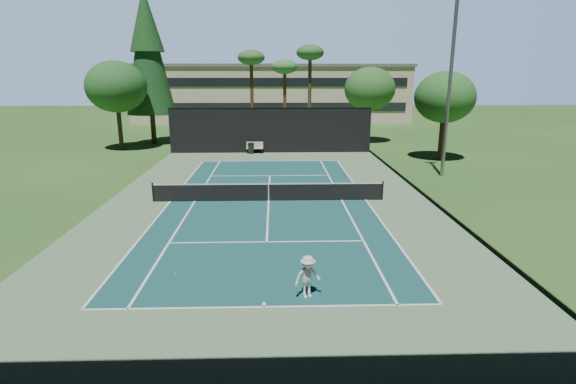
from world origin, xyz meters
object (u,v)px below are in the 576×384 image
at_px(park_bench, 255,147).
at_px(tennis_net, 269,191).
at_px(tennis_ball_c, 317,186).
at_px(player, 308,277).
at_px(tennis_ball_b, 264,198).
at_px(tennis_ball_a, 175,274).
at_px(trash_bin, 251,148).
at_px(tennis_ball_d, 165,192).

bearing_deg(park_bench, tennis_net, -84.82).
distance_m(tennis_ball_c, park_bench, 13.35).
height_order(player, tennis_ball_b, player).
bearing_deg(tennis_ball_a, trash_bin, 86.74).
bearing_deg(tennis_ball_b, tennis_net, -65.47).
bearing_deg(trash_bin, tennis_ball_b, -84.22).
distance_m(tennis_ball_d, trash_bin, 14.19).
height_order(player, park_bench, player).
distance_m(tennis_ball_a, tennis_ball_c, 14.13).
bearing_deg(tennis_ball_b, tennis_ball_a, -106.38).
bearing_deg(trash_bin, tennis_ball_c, -68.73).
height_order(player, tennis_ball_c, player).
bearing_deg(tennis_ball_a, park_bench, 86.02).
height_order(tennis_net, tennis_ball_b, tennis_net).
distance_m(tennis_ball_b, tennis_ball_c, 4.23).
relative_size(tennis_ball_a, tennis_ball_c, 0.90).
height_order(tennis_ball_b, park_bench, park_bench).
bearing_deg(player, tennis_ball_c, 62.35).
bearing_deg(tennis_ball_c, player, -96.54).
bearing_deg(player, park_bench, 74.82).
distance_m(tennis_ball_d, park_bench, 14.53).
height_order(tennis_ball_a, tennis_ball_c, tennis_ball_c).
height_order(tennis_ball_b, tennis_ball_c, same).
distance_m(tennis_ball_c, trash_bin, 13.24).
distance_m(player, tennis_ball_a, 4.94).
distance_m(player, park_bench, 27.17).
height_order(tennis_ball_a, tennis_ball_b, tennis_ball_b).
relative_size(tennis_net, tennis_ball_d, 173.18).
bearing_deg(tennis_ball_c, tennis_ball_d, -173.06).
distance_m(tennis_ball_b, trash_bin, 15.08).
relative_size(tennis_ball_b, park_bench, 0.05).
relative_size(tennis_net, player, 9.18).
bearing_deg(trash_bin, player, -83.30).
xyz_separation_m(tennis_ball_b, tennis_ball_c, (3.28, 2.67, -0.00)).
distance_m(player, trash_bin, 26.96).
relative_size(tennis_ball_d, park_bench, 0.05).
height_order(tennis_net, tennis_ball_a, tennis_net).
height_order(tennis_net, player, player).
bearing_deg(tennis_ball_d, park_bench, 70.65).
bearing_deg(trash_bin, tennis_ball_d, -108.41).
relative_size(park_bench, trash_bin, 1.59).
distance_m(tennis_net, tennis_ball_c, 4.45).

